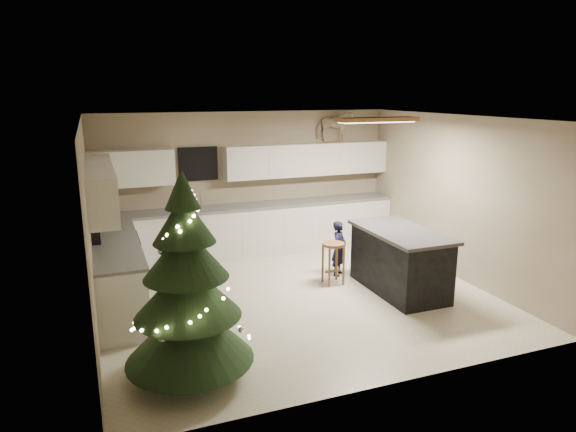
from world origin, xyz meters
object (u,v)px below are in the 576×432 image
at_px(bar_stool, 333,253).
at_px(rocking_horse, 334,126).
at_px(island, 400,260).
at_px(christmas_tree, 187,296).
at_px(toddler, 339,248).

bearing_deg(bar_stool, rocking_horse, 64.67).
height_order(island, bar_stool, island).
height_order(bar_stool, rocking_horse, rocking_horse).
height_order(island, rocking_horse, rocking_horse).
bearing_deg(christmas_tree, rocking_horse, 47.91).
height_order(island, christmas_tree, christmas_tree).
relative_size(island, christmas_tree, 0.76).
xyz_separation_m(christmas_tree, toddler, (2.85, 2.23, -0.46)).
bearing_deg(toddler, rocking_horse, 25.76).
bearing_deg(toddler, christmas_tree, 176.07).
bearing_deg(rocking_horse, christmas_tree, 152.60).
distance_m(island, toddler, 1.09).
bearing_deg(island, christmas_tree, -159.24).
distance_m(island, bar_stool, 1.02).
relative_size(toddler, rocking_horse, 1.22).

